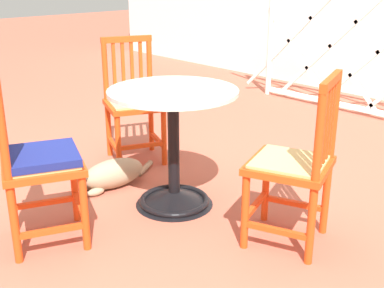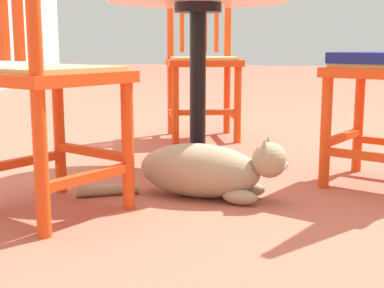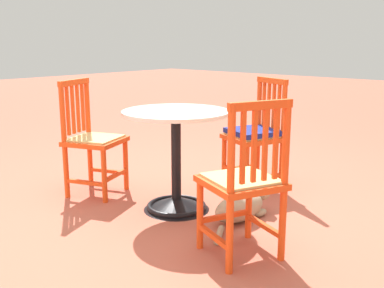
{
  "view_description": "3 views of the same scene",
  "coord_description": "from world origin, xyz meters",
  "px_view_note": "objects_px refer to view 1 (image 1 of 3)",
  "views": [
    {
      "loc": [
        2.23,
        -1.6,
        1.4
      ],
      "look_at": [
        0.16,
        0.3,
        0.39
      ],
      "focal_mm": 46.58,
      "sensor_mm": 36.0,
      "label": 1
    },
    {
      "loc": [
        -2.2,
        -0.39,
        0.53
      ],
      "look_at": [
        -0.04,
        0.2,
        0.12
      ],
      "focal_mm": 51.23,
      "sensor_mm": 36.0,
      "label": 2
    },
    {
      "loc": [
        -2.11,
        2.51,
        1.21
      ],
      "look_at": [
        0.07,
        0.06,
        0.47
      ],
      "focal_mm": 43.01,
      "sensor_mm": 36.0,
      "label": 3
    }
  ],
  "objects_px": {
    "orange_chair_near_fence": "(295,166)",
    "orange_chair_facing_out": "(134,104)",
    "orange_chair_by_planter": "(38,163)",
    "cafe_table": "(174,161)",
    "tabby_cat": "(108,175)"
  },
  "relations": [
    {
      "from": "orange_chair_near_fence",
      "to": "orange_chair_facing_out",
      "type": "height_order",
      "value": "same"
    },
    {
      "from": "orange_chair_by_planter",
      "to": "orange_chair_near_fence",
      "type": "xyz_separation_m",
      "value": [
        0.89,
        0.96,
        -0.01
      ]
    },
    {
      "from": "orange_chair_by_planter",
      "to": "orange_chair_near_fence",
      "type": "relative_size",
      "value": 1.0
    },
    {
      "from": "orange_chair_by_planter",
      "to": "cafe_table",
      "type": "bearing_deg",
      "value": 79.85
    },
    {
      "from": "orange_chair_near_fence",
      "to": "tabby_cat",
      "type": "relative_size",
      "value": 1.24
    },
    {
      "from": "orange_chair_by_planter",
      "to": "tabby_cat",
      "type": "xyz_separation_m",
      "value": [
        -0.33,
        0.63,
        -0.35
      ]
    },
    {
      "from": "cafe_table",
      "to": "tabby_cat",
      "type": "bearing_deg",
      "value": -160.81
    },
    {
      "from": "cafe_table",
      "to": "orange_chair_near_fence",
      "type": "bearing_deg",
      "value": 12.84
    },
    {
      "from": "tabby_cat",
      "to": "orange_chair_near_fence",
      "type": "bearing_deg",
      "value": 15.35
    },
    {
      "from": "cafe_table",
      "to": "orange_chair_near_fence",
      "type": "height_order",
      "value": "orange_chair_near_fence"
    },
    {
      "from": "orange_chair_near_fence",
      "to": "orange_chair_facing_out",
      "type": "bearing_deg",
      "value": 175.67
    },
    {
      "from": "orange_chair_facing_out",
      "to": "tabby_cat",
      "type": "xyz_separation_m",
      "value": [
        0.32,
        -0.45,
        -0.34
      ]
    },
    {
      "from": "orange_chair_near_fence",
      "to": "orange_chair_facing_out",
      "type": "distance_m",
      "value": 1.55
    },
    {
      "from": "orange_chair_by_planter",
      "to": "tabby_cat",
      "type": "bearing_deg",
      "value": 118.17
    },
    {
      "from": "cafe_table",
      "to": "orange_chair_facing_out",
      "type": "height_order",
      "value": "orange_chair_facing_out"
    }
  ]
}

